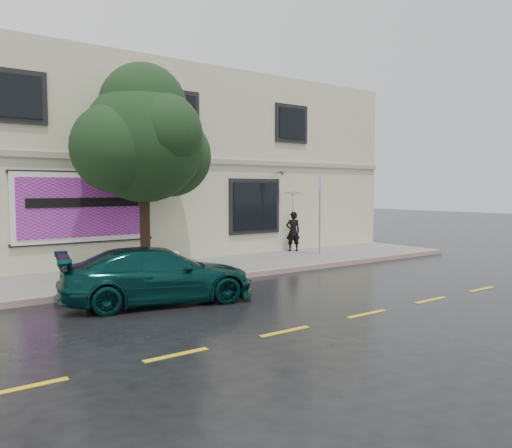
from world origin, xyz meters
TOP-DOWN VIEW (x-y plane):
  - ground at (0.00, 0.00)m, footprint 90.00×90.00m
  - sidewalk at (0.00, 3.25)m, footprint 20.00×3.50m
  - curb at (0.00, 1.50)m, footprint 20.00×0.18m
  - road_marking at (0.00, -3.50)m, footprint 19.00×0.12m
  - building at (0.00, 9.00)m, footprint 20.00×8.12m
  - billboard at (-3.20, 4.92)m, footprint 4.30×0.16m
  - car at (-3.06, 0.02)m, footprint 4.69×2.80m
  - pedestrian at (4.81, 4.60)m, footprint 0.67×0.57m
  - umbrella at (4.81, 4.60)m, footprint 1.10×1.10m
  - street_tree at (-1.95, 3.33)m, footprint 3.50×3.50m
  - fire_hydrant at (-1.56, 2.15)m, footprint 0.30×0.28m
  - sign_pole at (4.83, 3.10)m, footprint 0.36×0.08m

SIDE VIEW (x-z plane):
  - ground at x=0.00m, z-range 0.00..0.00m
  - road_marking at x=0.00m, z-range 0.00..0.01m
  - sidewalk at x=0.00m, z-range 0.00..0.15m
  - curb at x=0.00m, z-range -0.01..0.15m
  - fire_hydrant at x=-1.56m, z-range 0.14..0.86m
  - car at x=-3.06m, z-range 0.00..1.28m
  - pedestrian at x=4.81m, z-range 0.15..1.72m
  - sign_pole at x=4.83m, z-range 0.42..3.32m
  - billboard at x=-3.20m, z-range 0.95..3.15m
  - umbrella at x=4.81m, z-range 1.72..2.43m
  - building at x=0.00m, z-range 0.00..7.00m
  - street_tree at x=-1.95m, z-range 1.17..6.73m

